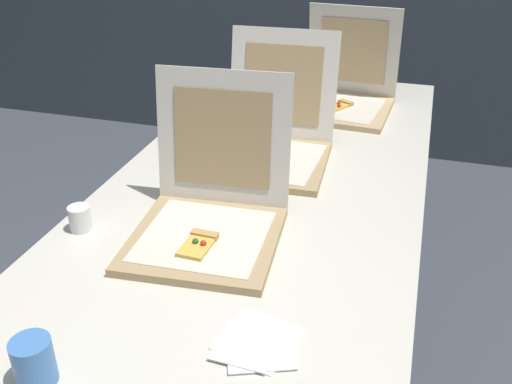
# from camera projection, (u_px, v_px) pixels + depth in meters

# --- Properties ---
(table) EXTENTS (0.96, 2.29, 0.73)m
(table) POSITION_uv_depth(u_px,v_px,m) (265.00, 195.00, 1.81)
(table) COLOR silver
(table) RESTS_ON ground
(pizza_box_front) EXTENTS (0.41, 0.45, 0.39)m
(pizza_box_front) POSITION_uv_depth(u_px,v_px,m) (209.00, 216.00, 1.50)
(pizza_box_front) COLOR tan
(pizza_box_front) RESTS_ON table
(pizza_box_middle) EXTENTS (0.40, 0.48, 0.39)m
(pizza_box_middle) POSITION_uv_depth(u_px,v_px,m) (272.00, 143.00, 1.92)
(pizza_box_middle) COLOR tan
(pizza_box_middle) RESTS_ON table
(pizza_box_back) EXTENTS (0.40, 0.40, 0.39)m
(pizza_box_back) POSITION_uv_depth(u_px,v_px,m) (344.00, 96.00, 2.34)
(pizza_box_back) COLOR tan
(pizza_box_back) RESTS_ON table
(cup_white_near_left) EXTENTS (0.06, 0.06, 0.07)m
(cup_white_near_left) POSITION_uv_depth(u_px,v_px,m) (80.00, 218.00, 1.53)
(cup_white_near_left) COLOR white
(cup_white_near_left) RESTS_ON table
(cup_white_mid) EXTENTS (0.06, 0.06, 0.07)m
(cup_white_mid) POSITION_uv_depth(u_px,v_px,m) (174.00, 149.00, 1.93)
(cup_white_mid) COLOR white
(cup_white_mid) RESTS_ON table
(cup_printed_front) EXTENTS (0.08, 0.08, 0.10)m
(cup_printed_front) POSITION_uv_depth(u_px,v_px,m) (34.00, 362.00, 1.06)
(cup_printed_front) COLOR #477FCC
(cup_printed_front) RESTS_ON table
(napkin_pile) EXTENTS (0.19, 0.20, 0.01)m
(napkin_pile) POSITION_uv_depth(u_px,v_px,m) (255.00, 344.00, 1.16)
(napkin_pile) COLOR white
(napkin_pile) RESTS_ON table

